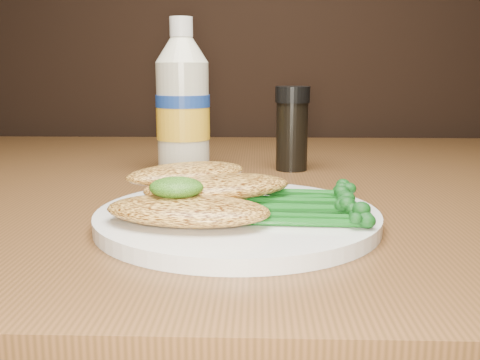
{
  "coord_description": "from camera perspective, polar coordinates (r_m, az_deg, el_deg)",
  "views": [
    {
      "loc": [
        -0.03,
        0.4,
        0.88
      ],
      "look_at": [
        -0.04,
        0.85,
        0.79
      ],
      "focal_mm": 41.41,
      "sensor_mm": 36.0,
      "label": 1
    }
  ],
  "objects": [
    {
      "name": "chicken_front",
      "position": [
        0.43,
        -5.41,
        -3.11
      ],
      "size": [
        0.14,
        0.09,
        0.02
      ],
      "primitive_type": "ellipsoid",
      "rotation": [
        0.0,
        0.0,
        -0.14
      ],
      "color": "gold",
      "rests_on": "plate"
    },
    {
      "name": "chicken_mid",
      "position": [
        0.48,
        -2.28,
        -0.72
      ],
      "size": [
        0.14,
        0.11,
        0.02
      ],
      "primitive_type": "ellipsoid",
      "rotation": [
        0.0,
        0.0,
        0.36
      ],
      "color": "gold",
      "rests_on": "plate"
    },
    {
      "name": "plate",
      "position": [
        0.47,
        -0.26,
        -3.91
      ],
      "size": [
        0.24,
        0.24,
        0.01
      ],
      "primitive_type": "cylinder",
      "color": "silver",
      "rests_on": "dining_table"
    },
    {
      "name": "pepper_grinder",
      "position": [
        0.72,
        5.39,
        5.28
      ],
      "size": [
        0.05,
        0.05,
        0.11
      ],
      "primitive_type": null,
      "rotation": [
        0.0,
        0.0,
        -0.24
      ],
      "color": "black",
      "rests_on": "dining_table"
    },
    {
      "name": "chicken_back",
      "position": [
        0.5,
        -5.5,
        0.7
      ],
      "size": [
        0.13,
        0.11,
        0.02
      ],
      "primitive_type": "ellipsoid",
      "rotation": [
        0.0,
        0.0,
        0.58
      ],
      "color": "gold",
      "rests_on": "plate"
    },
    {
      "name": "broccolini_bundle",
      "position": [
        0.46,
        6.18,
        -2.3
      ],
      "size": [
        0.13,
        0.11,
        0.02
      ],
      "primitive_type": null,
      "rotation": [
        0.0,
        0.0,
        0.15
      ],
      "color": "#125316",
      "rests_on": "plate"
    },
    {
      "name": "pesto_front",
      "position": [
        0.44,
        -6.58,
        -0.77
      ],
      "size": [
        0.05,
        0.05,
        0.02
      ],
      "primitive_type": "ellipsoid",
      "rotation": [
        0.0,
        0.0,
        -0.18
      ],
      "color": "black",
      "rests_on": "chicken_front"
    },
    {
      "name": "mayo_bottle",
      "position": [
        0.71,
        -5.93,
        8.61
      ],
      "size": [
        0.09,
        0.09,
        0.19
      ],
      "primitive_type": null,
      "rotation": [
        0.0,
        0.0,
        0.37
      ],
      "color": "beige",
      "rests_on": "dining_table"
    }
  ]
}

